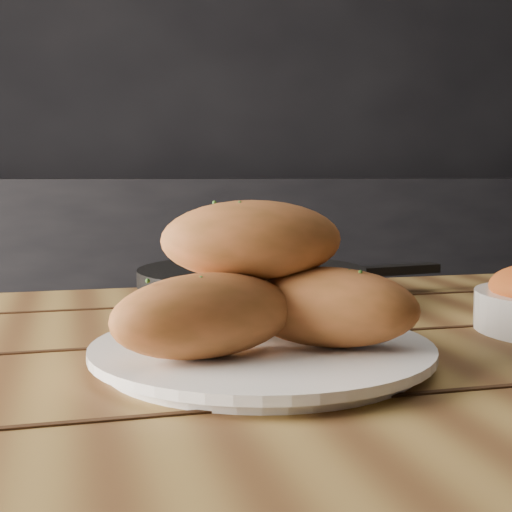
{
  "coord_description": "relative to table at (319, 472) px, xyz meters",
  "views": [
    {
      "loc": [
        -0.5,
        -0.67,
        0.91
      ],
      "look_at": [
        -0.35,
        -0.08,
        0.84
      ],
      "focal_mm": 50.0,
      "sensor_mm": 36.0,
      "label": 1
    }
  ],
  "objects": [
    {
      "name": "back_wall",
      "position": [
        0.3,
        2.11,
        0.7
      ],
      "size": [
        4.0,
        0.04,
        2.7
      ],
      "primitive_type": "cube",
      "color": "black",
      "rests_on": "ground"
    },
    {
      "name": "counter",
      "position": [
        0.3,
        1.81,
        -0.2
      ],
      "size": [
        2.8,
        0.6,
        0.9
      ],
      "primitive_type": "cube",
      "color": "black",
      "rests_on": "ground"
    },
    {
      "name": "table",
      "position": [
        0.0,
        0.0,
        0.0
      ],
      "size": [
        1.48,
        0.91,
        0.75
      ],
      "color": "olive",
      "rests_on": "ground"
    },
    {
      "name": "plate",
      "position": [
        -0.05,
        0.01,
        0.11
      ],
      "size": [
        0.29,
        0.29,
        0.02
      ],
      "color": "white",
      "rests_on": "table"
    },
    {
      "name": "bread_rolls",
      "position": [
        -0.05,
        0.01,
        0.16
      ],
      "size": [
        0.27,
        0.23,
        0.12
      ],
      "color": "#A8592E",
      "rests_on": "plate"
    },
    {
      "name": "skillet",
      "position": [
        0.02,
        0.29,
        0.12
      ],
      "size": [
        0.42,
        0.28,
        0.05
      ],
      "color": "black",
      "rests_on": "table"
    }
  ]
}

